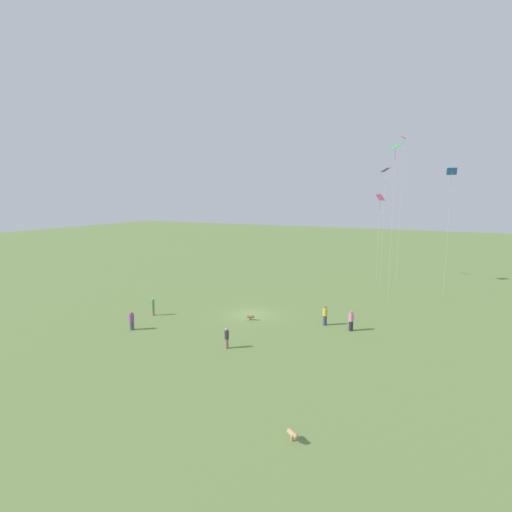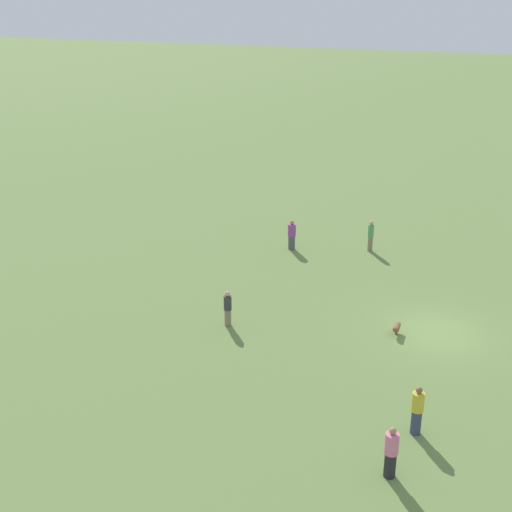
{
  "view_description": "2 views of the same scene",
  "coord_description": "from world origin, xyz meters",
  "views": [
    {
      "loc": [
        36.52,
        18.58,
        12.5
      ],
      "look_at": [
        2.02,
        1.52,
        6.68
      ],
      "focal_mm": 28.0,
      "sensor_mm": 36.0,
      "label": 1
    },
    {
      "loc": [
        -1.72,
        30.07,
        15.57
      ],
      "look_at": [
        7.76,
        2.99,
        3.93
      ],
      "focal_mm": 50.0,
      "sensor_mm": 36.0,
      "label": 2
    }
  ],
  "objects": [
    {
      "name": "dog_0",
      "position": [
        1.76,
        0.79,
        0.36
      ],
      "size": [
        0.3,
        0.75,
        0.53
      ],
      "rotation": [
        0.0,
        0.0,
        6.28
      ],
      "color": "brown",
      "rests_on": "ground_plane"
    },
    {
      "name": "person_1",
      "position": [
        9.33,
        -7.91,
        0.88
      ],
      "size": [
        0.62,
        0.62,
        1.8
      ],
      "rotation": [
        0.0,
        0.0,
        4.3
      ],
      "color": "#4C4C51",
      "rests_on": "ground_plane"
    },
    {
      "name": "person_2",
      "position": [
        4.87,
        -9.17,
        0.95
      ],
      "size": [
        0.45,
        0.45,
        1.87
      ],
      "rotation": [
        0.0,
        0.0,
        2.05
      ],
      "color": "#847056",
      "rests_on": "ground_plane"
    },
    {
      "name": "person_0",
      "position": [
        -0.07,
        7.99,
        0.95
      ],
      "size": [
        0.54,
        0.54,
        1.92
      ],
      "rotation": [
        0.0,
        0.0,
        6.03
      ],
      "color": "#333D5B",
      "rests_on": "ground_plane"
    },
    {
      "name": "ground_plane",
      "position": [
        0.0,
        0.0,
        0.0
      ],
      "size": [
        240.0,
        240.0,
        0.0
      ],
      "primitive_type": "plane",
      "color": "olive"
    },
    {
      "name": "person_4",
      "position": [
        9.35,
        2.44,
        0.87
      ],
      "size": [
        0.51,
        0.51,
        1.74
      ],
      "rotation": [
        0.0,
        0.0,
        5.65
      ],
      "color": "#847056",
      "rests_on": "ground_plane"
    },
    {
      "name": "person_3",
      "position": [
        0.42,
        10.64,
        0.94
      ],
      "size": [
        0.65,
        0.65,
        1.9
      ],
      "rotation": [
        0.0,
        0.0,
        5.35
      ],
      "color": "#232328",
      "rests_on": "ground_plane"
    }
  ]
}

